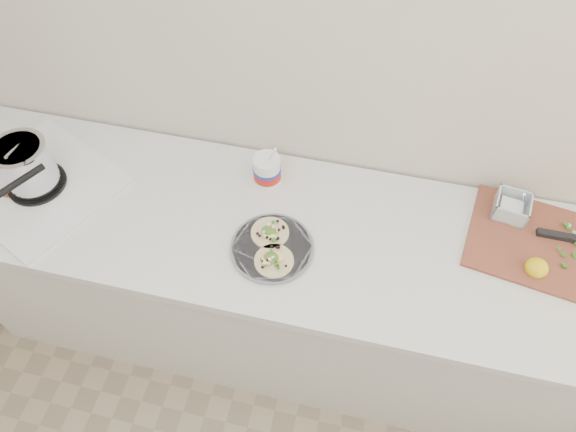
% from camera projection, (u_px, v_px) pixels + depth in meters
% --- Properties ---
extents(counter, '(2.44, 0.66, 0.90)m').
position_uv_depth(counter, '(271.00, 285.00, 2.10)').
color(counter, silver).
rests_on(counter, ground).
extents(stove, '(0.64, 0.62, 0.24)m').
position_uv_depth(stove, '(31.00, 172.00, 1.76)').
color(stove, silver).
rests_on(stove, counter).
extents(taco_plate, '(0.27, 0.27, 0.04)m').
position_uv_depth(taco_plate, '(272.00, 246.00, 1.66)').
color(taco_plate, slate).
rests_on(taco_plate, counter).
extents(tub, '(0.10, 0.10, 0.22)m').
position_uv_depth(tub, '(268.00, 169.00, 1.79)').
color(tub, white).
rests_on(tub, counter).
extents(cutboard, '(0.56, 0.43, 0.08)m').
position_uv_depth(cutboard, '(547.00, 241.00, 1.67)').
color(cutboard, brown).
rests_on(cutboard, counter).
extents(bacon_plate, '(0.22, 0.22, 0.02)m').
position_uv_depth(bacon_plate, '(24.00, 198.00, 1.79)').
color(bacon_plate, '#CABD87').
rests_on(bacon_plate, counter).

